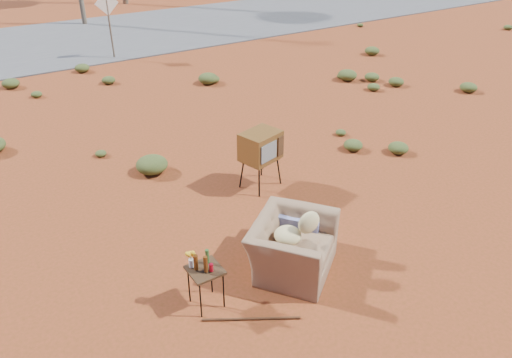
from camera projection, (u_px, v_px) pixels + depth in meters
ground at (270, 271)px, 7.49m from camera, size 140.00×140.00×0.00m
highway at (49, 44)px, 18.52m from camera, size 140.00×7.00×0.04m
armchair at (293, 236)px, 7.38m from camera, size 1.61×1.66×1.11m
tv_unit at (261, 147)px, 9.24m from camera, size 0.83×0.73×1.13m
side_table at (202, 267)px, 6.58m from camera, size 0.44×0.44×0.89m
rusty_bar at (251, 319)px, 6.63m from camera, size 1.16×0.69×0.04m
road_sign at (108, 13)px, 16.25m from camera, size 0.78×0.06×2.19m
scrub_patch at (120, 160)px, 10.29m from camera, size 17.49×8.07×0.33m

